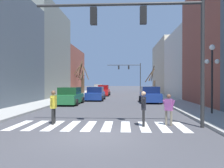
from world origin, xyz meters
TOP-DOWN VIEW (x-y plane):
  - ground_plane at (0.00, 0.00)m, footprint 240.00×240.00m
  - building_row_left at (-11.05, 16.78)m, footprint 6.00×48.15m
  - building_row_right at (11.05, 17.51)m, footprint 6.00×49.80m
  - crosswalk_stripes at (0.00, 1.94)m, footprint 8.55×2.60m
  - traffic_signal_near at (2.61, 1.84)m, footprint 8.15×0.28m
  - traffic_signal_far at (2.78, 41.43)m, footprint 7.72×0.28m
  - street_lamp_right_corner at (6.99, 5.71)m, footprint 0.95×0.36m
  - car_parked_left_near at (-4.10, 37.23)m, footprint 2.10×4.33m
  - car_at_intersection at (-4.05, 12.31)m, footprint 2.21×4.55m
  - car_parked_right_mid at (-2.00, 26.10)m, footprint 1.98×4.45m
  - car_driving_away_lane at (4.06, 14.66)m, footprint 2.18×4.26m
  - car_parked_left_far at (-2.15, 17.26)m, footprint 2.15×4.45m
  - pedestrian_on_left_sidewalk at (2.24, 2.01)m, footprint 0.26×0.74m
  - pedestrian_crossing_street at (3.51, 2.26)m, footprint 0.59×0.48m
  - pedestrian_on_right_sidewalk at (-2.37, 2.27)m, footprint 0.24×0.75m
  - street_tree_right_near at (6.30, 29.72)m, footprint 1.70×1.65m
  - street_tree_left_near at (-6.86, 32.08)m, footprint 2.49×2.73m
  - street_tree_right_far at (-6.53, 32.56)m, footprint 2.30×2.11m

SIDE VIEW (x-z plane):
  - ground_plane at x=0.00m, z-range 0.00..0.00m
  - crosswalk_stripes at x=0.00m, z-range 0.00..0.01m
  - car_parked_left_far at x=-2.15m, z-range -0.05..1.57m
  - car_at_intersection at x=-4.05m, z-range -0.06..1.63m
  - car_driving_away_lane at x=4.06m, z-range -0.06..1.65m
  - car_parked_right_mid at x=-2.00m, z-range -0.06..1.67m
  - car_parked_left_near at x=-4.10m, z-range -0.07..1.71m
  - pedestrian_crossing_street at x=3.51m, z-range 0.14..1.72m
  - pedestrian_on_left_sidewalk at x=2.24m, z-range 0.16..1.88m
  - pedestrian_on_right_sidewalk at x=-2.37m, z-range 0.16..1.91m
  - street_tree_right_near at x=6.30m, z-range -0.03..4.95m
  - street_tree_right_far at x=-6.53m, z-range 0.00..5.16m
  - street_tree_left_near at x=-6.86m, z-range 0.06..6.17m
  - street_lamp_right_corner at x=6.99m, z-range 1.07..5.55m
  - traffic_signal_near at x=2.61m, z-range 1.51..7.87m
  - traffic_signal_far at x=2.78m, z-range 1.52..8.04m
  - building_row_right at x=11.05m, z-range -0.91..11.96m
  - building_row_left at x=-11.05m, z-range -0.80..12.23m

